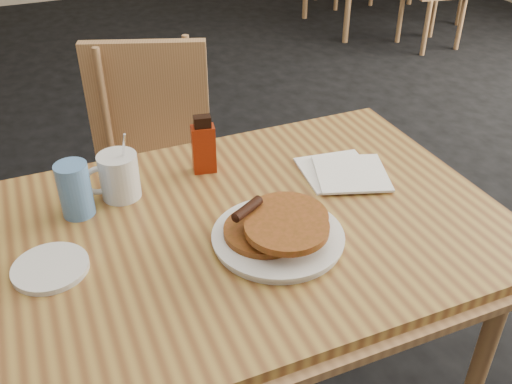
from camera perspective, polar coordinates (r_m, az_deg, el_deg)
main_table at (r=1.27m, az=-1.78°, el=-4.69°), size 1.21×0.82×0.75m
chair_main_far at (r=1.96m, az=-9.56°, el=3.75°), size 0.52×0.53×0.89m
pancake_plate at (r=1.18m, az=2.24°, el=-3.99°), size 0.28×0.28×0.08m
coffee_mug at (r=1.34m, az=-13.65°, el=1.61°), size 0.13×0.09×0.17m
syrup_bottle at (r=1.40m, az=-5.26°, el=4.58°), size 0.06×0.05×0.15m
napkin_stack at (r=1.42m, az=8.79°, el=1.97°), size 0.23×0.24×0.01m
blue_tumbler at (r=1.30m, az=-17.66°, el=0.22°), size 0.08×0.08×0.13m
side_saucer at (r=1.19m, az=-19.87°, el=-7.15°), size 0.16×0.16×0.01m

